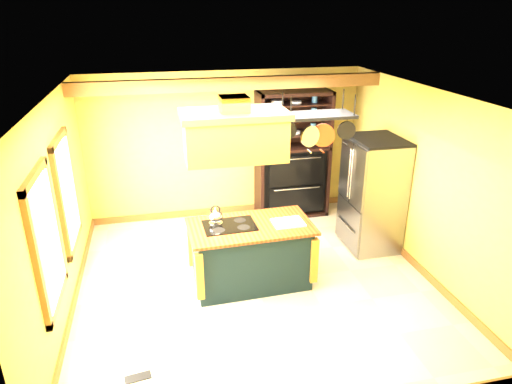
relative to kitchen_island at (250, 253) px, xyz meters
name	(u,v)px	position (x,y,z in m)	size (l,w,h in m)	color
floor	(255,283)	(0.06, -0.04, -0.47)	(5.00, 5.00, 0.00)	beige
ceiling	(255,96)	(0.06, -0.04, 2.23)	(5.00, 5.00, 0.00)	white
wall_back	(226,146)	(0.06, 2.46, 0.88)	(5.00, 0.02, 2.70)	gold
wall_front	(320,309)	(0.06, -2.54, 0.88)	(5.00, 0.02, 2.70)	gold
wall_left	(57,214)	(-2.44, -0.04, 0.88)	(0.02, 5.00, 2.70)	gold
wall_right	(423,182)	(2.56, -0.04, 0.88)	(0.02, 5.00, 2.70)	gold
ceiling_beam	(232,84)	(0.06, 1.66, 2.12)	(5.00, 0.15, 0.20)	brown
window_near	(47,241)	(-2.40, -0.84, 0.93)	(0.06, 1.06, 1.56)	brown
window_far	(67,192)	(-2.40, 0.56, 0.93)	(0.06, 1.06, 1.56)	brown
kitchen_island	(250,253)	(0.00, 0.00, 0.00)	(1.74, 1.01, 1.11)	black
range_hood	(235,133)	(-0.20, 0.00, 1.76)	(1.35, 0.76, 0.80)	#AF792B
pot_rack	(317,122)	(0.91, 0.00, 1.85)	(1.00, 0.47, 0.75)	black
refrigerator	(372,196)	(2.15, 0.68, 0.41)	(0.78, 0.92, 1.80)	gray
hutch	(291,168)	(1.26, 2.21, 0.43)	(1.33, 0.60, 2.35)	black
floor_register	(138,377)	(-1.58, -1.55, -0.46)	(0.28, 0.12, 0.01)	black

